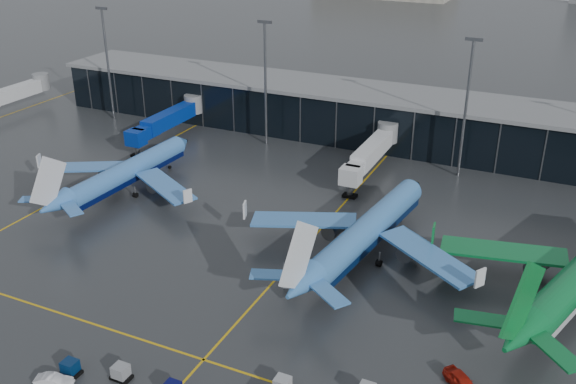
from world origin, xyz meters
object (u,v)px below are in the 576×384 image
at_px(service_van_white, 54,381).
at_px(airliner_klm_near, 369,214).
at_px(service_van_red, 462,381).
at_px(mobile_airstair, 293,278).
at_px(airliner_arkefly, 127,159).

bearing_deg(service_van_white, airliner_klm_near, -47.24).
height_order(service_van_red, service_van_white, service_van_red).
bearing_deg(mobile_airstair, airliner_arkefly, 139.51).
relative_size(mobile_airstair, service_van_white, 0.92).
xyz_separation_m(airliner_arkefly, service_van_white, (23.97, -43.98, -5.26)).
bearing_deg(mobile_airstair, service_van_red, -43.01).
height_order(airliner_klm_near, service_van_red, airliner_klm_near).
xyz_separation_m(airliner_arkefly, mobile_airstair, (38.42, -15.04, -5.16)).
bearing_deg(airliner_klm_near, mobile_airstair, -112.92).
bearing_deg(airliner_arkefly, mobile_airstair, -18.86).
bearing_deg(airliner_arkefly, airliner_klm_near, -2.10).
xyz_separation_m(airliner_klm_near, service_van_white, (-21.05, -40.35, -5.81)).
relative_size(airliner_klm_near, service_van_white, 10.39).
xyz_separation_m(airliner_arkefly, service_van_red, (63.01, -25.94, -5.13)).
xyz_separation_m(service_van_red, service_van_white, (-39.04, -18.04, -0.13)).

